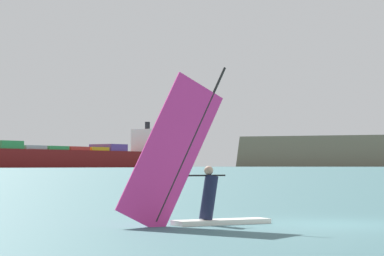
# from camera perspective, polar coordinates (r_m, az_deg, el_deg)

# --- Properties ---
(ground_plane) EXTENTS (4000.00, 4000.00, 0.00)m
(ground_plane) POSITION_cam_1_polar(r_m,az_deg,el_deg) (19.53, 10.01, -6.82)
(ground_plane) COLOR #386066
(windsurfer) EXTENTS (3.49, 2.45, 3.97)m
(windsurfer) POSITION_cam_1_polar(r_m,az_deg,el_deg) (18.81, 0.33, -4.08)
(windsurfer) COLOR white
(windsurfer) RESTS_ON ground_plane
(cargo_ship) EXTENTS (120.79, 184.94, 36.32)m
(cargo_ship) POSITION_cam_1_polar(r_m,az_deg,el_deg) (581.50, -7.73, -2.01)
(cargo_ship) COLOR maroon
(cargo_ship) RESTS_ON ground_plane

